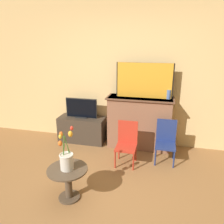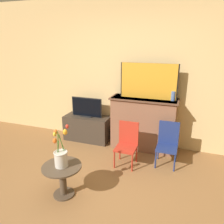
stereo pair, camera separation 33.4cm
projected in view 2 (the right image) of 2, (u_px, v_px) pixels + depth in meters
ground_plane at (77, 213)px, 2.58m from camera, size 14.00×14.00×0.00m
wall_back at (128, 74)px, 4.07m from camera, size 8.00×0.06×2.70m
fireplace_mantel at (143, 123)px, 4.02m from camera, size 1.20×0.43×0.97m
painting at (148, 81)px, 3.76m from camera, size 1.00×0.03×0.61m
mantel_candle at (173, 96)px, 3.69m from camera, size 0.07×0.07×0.16m
tv_stand at (87, 128)px, 4.44m from camera, size 0.91×0.39×0.50m
tv_monitor at (87, 108)px, 4.31m from camera, size 0.63×0.12×0.39m
chair_red at (127, 142)px, 3.53m from camera, size 0.33×0.33×0.71m
chair_blue at (168, 142)px, 3.53m from camera, size 0.33×0.33×0.71m
side_table at (63, 176)px, 2.81m from camera, size 0.50×0.50×0.43m
vase_tulips at (61, 156)px, 2.73m from camera, size 0.18×0.27×0.51m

